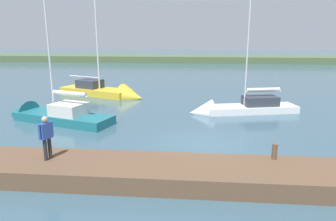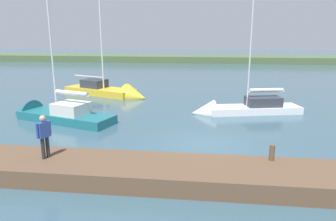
% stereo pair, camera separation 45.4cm
% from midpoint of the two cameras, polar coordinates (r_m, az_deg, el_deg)
% --- Properties ---
extents(ground_plane, '(200.00, 200.00, 0.00)m').
position_cam_midpoint_polar(ground_plane, '(15.44, 7.25, -6.34)').
color(ground_plane, '#385666').
extents(far_shoreline, '(180.00, 8.00, 2.40)m').
position_cam_midpoint_polar(far_shoreline, '(62.13, 7.15, 8.82)').
color(far_shoreline, '#4C603D').
rests_on(far_shoreline, ground_plane).
extents(dock_pier, '(25.84, 2.48, 0.68)m').
position_cam_midpoint_polar(dock_pier, '(11.59, 7.35, -11.60)').
color(dock_pier, brown).
rests_on(dock_pier, ground_plane).
extents(mooring_post_near, '(0.20, 0.20, 0.60)m').
position_cam_midpoint_polar(mooring_post_near, '(12.45, 19.50, -7.28)').
color(mooring_post_near, brown).
rests_on(mooring_post_near, dock_pier).
extents(sailboat_behind_pier, '(7.70, 3.34, 8.23)m').
position_cam_midpoint_polar(sailboat_behind_pier, '(22.01, 13.56, 0.07)').
color(sailboat_behind_pier, white).
rests_on(sailboat_behind_pier, ground_plane).
extents(sailboat_inner_slip, '(8.42, 5.10, 10.56)m').
position_cam_midpoint_polar(sailboat_inner_slip, '(27.94, -9.76, 3.16)').
color(sailboat_inner_slip, gold).
rests_on(sailboat_inner_slip, ground_plane).
extents(sailboat_near_dock, '(7.94, 4.26, 8.51)m').
position_cam_midpoint_polar(sailboat_near_dock, '(21.13, -19.98, -0.90)').
color(sailboat_near_dock, '#1E6B75').
rests_on(sailboat_near_dock, ground_plane).
extents(person_on_dock, '(0.39, 0.59, 1.69)m').
position_cam_midpoint_polar(person_on_dock, '(12.54, -20.80, -4.00)').
color(person_on_dock, '#28282D').
rests_on(person_on_dock, dock_pier).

